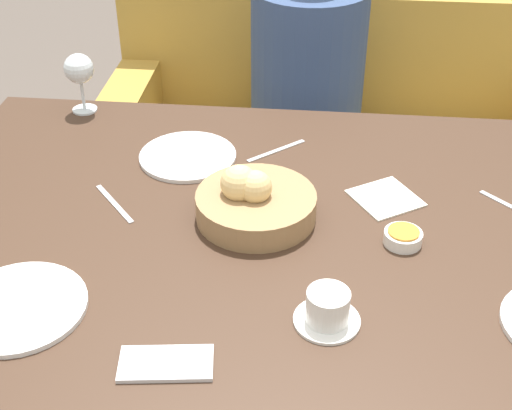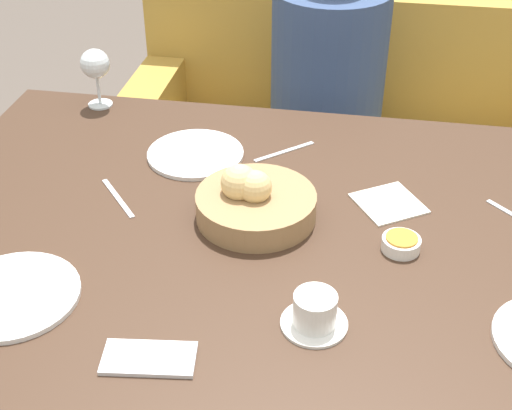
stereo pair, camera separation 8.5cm
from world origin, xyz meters
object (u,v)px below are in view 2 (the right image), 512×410
at_px(bread_basket, 254,202).
at_px(coffee_cup, 315,312).
at_px(seated_person, 324,131).
at_px(plate_far_center, 195,154).
at_px(jam_bowl_honey, 401,243).
at_px(wine_glass, 95,66).
at_px(fork_silver, 284,152).
at_px(knife_silver, 118,198).
at_px(napkin, 389,203).
at_px(spoon_coffee, 512,214).
at_px(couch, 359,159).
at_px(plate_near_left, 13,295).
at_px(cell_phone, 149,358).

relative_size(bread_basket, coffee_cup, 2.14).
bearing_deg(seated_person, plate_far_center, -109.69).
bearing_deg(jam_bowl_honey, wine_glass, 148.00).
distance_m(fork_silver, knife_silver, 0.41).
distance_m(plate_far_center, napkin, 0.47).
xyz_separation_m(seated_person, wine_glass, (-0.56, -0.49, 0.40)).
distance_m(wine_glass, coffee_cup, 0.98).
bearing_deg(bread_basket, seated_person, 85.46).
bearing_deg(spoon_coffee, coffee_cup, -133.28).
xyz_separation_m(couch, bread_basket, (-0.20, -1.08, 0.51)).
xyz_separation_m(seated_person, spoon_coffee, (0.45, -0.83, 0.29)).
bearing_deg(plate_far_center, coffee_cup, -57.05).
xyz_separation_m(couch, plate_near_left, (-0.58, -1.40, 0.48)).
relative_size(plate_far_center, spoon_coffee, 2.34).
bearing_deg(knife_silver, plate_far_center, 59.20).
relative_size(seated_person, napkin, 6.65).
relative_size(coffee_cup, napkin, 0.66).
bearing_deg(seated_person, knife_silver, -112.35).
relative_size(fork_silver, cell_phone, 0.83).
xyz_separation_m(plate_near_left, coffee_cup, (0.53, 0.02, 0.02)).
relative_size(wine_glass, fork_silver, 1.19).
xyz_separation_m(spoon_coffee, cell_phone, (-0.62, -0.52, 0.00)).
relative_size(plate_far_center, cell_phone, 1.43).
height_order(plate_far_center, cell_phone, plate_far_center).
relative_size(bread_basket, cell_phone, 1.56).
bearing_deg(napkin, wine_glass, 156.03).
height_order(seated_person, bread_basket, seated_person).
xyz_separation_m(bread_basket, cell_phone, (-0.10, -0.42, -0.03)).
bearing_deg(couch, jam_bowl_honey, -84.95).
height_order(plate_far_center, spoon_coffee, plate_far_center).
relative_size(seated_person, plate_far_center, 5.16).
height_order(plate_near_left, napkin, plate_near_left).
bearing_deg(plate_far_center, wine_glass, 145.59).
xyz_separation_m(jam_bowl_honey, cell_phone, (-0.40, -0.36, -0.01)).
height_order(bread_basket, wine_glass, wine_glass).
bearing_deg(plate_near_left, knife_silver, 76.55).
height_order(couch, fork_silver, couch).
bearing_deg(spoon_coffee, knife_silver, -174.33).
distance_m(plate_near_left, napkin, 0.77).
relative_size(coffee_cup, fork_silver, 0.88).
distance_m(plate_near_left, fork_silver, 0.71).
distance_m(jam_bowl_honey, cell_phone, 0.54).
bearing_deg(coffee_cup, cell_phone, -153.69).
distance_m(knife_silver, napkin, 0.58).
bearing_deg(knife_silver, couch, 64.93).
bearing_deg(coffee_cup, jam_bowl_honey, 58.67).
relative_size(plate_far_center, fork_silver, 1.72).
bearing_deg(bread_basket, knife_silver, 176.81).
height_order(wine_glass, napkin, wine_glass).
distance_m(seated_person, bread_basket, 0.98).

